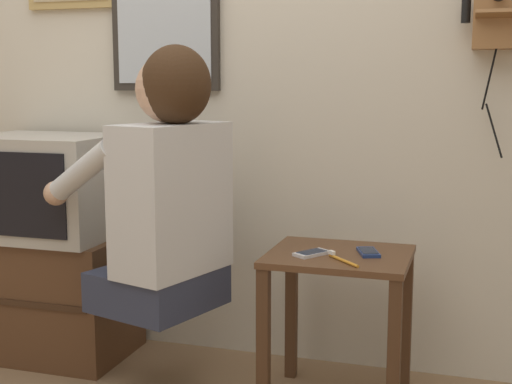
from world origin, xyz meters
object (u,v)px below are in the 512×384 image
object	(u,v)px
toothbrush	(341,259)
television	(45,186)
wall_mirror	(165,15)
cell_phone_spare	(368,252)
cell_phone_held	(312,253)
wall_phone_antique	(498,2)
person	(166,186)

from	to	relation	value
toothbrush	television	bearing A→B (deg)	127.04
wall_mirror	cell_phone_spare	bearing A→B (deg)	-20.52
cell_phone_held	toothbrush	world-z (taller)	toothbrush
television	wall_phone_antique	size ratio (longest dim) A/B	0.78
person	cell_phone_held	bearing A→B (deg)	-65.82
wall_mirror	cell_phone_spare	distance (m)	1.26
toothbrush	cell_phone_spare	bearing A→B (deg)	18.20
wall_phone_antique	wall_mirror	distance (m)	1.26
television	cell_phone_held	size ratio (longest dim) A/B	4.12
person	television	bearing A→B (deg)	87.54
cell_phone_spare	wall_phone_antique	bearing A→B (deg)	17.50
television	cell_phone_held	distance (m)	1.15
television	toothbrush	bearing A→B (deg)	-9.78
wall_phone_antique	cell_phone_held	xyz separation A→B (m)	(-0.56, -0.36, -0.84)
wall_phone_antique	toothbrush	bearing A→B (deg)	-137.09
television	toothbrush	distance (m)	1.27
cell_phone_held	cell_phone_spare	size ratio (longest dim) A/B	1.00
wall_phone_antique	wall_mirror	world-z (taller)	wall_mirror
cell_phone_held	cell_phone_spare	distance (m)	0.19
wall_phone_antique	cell_phone_spare	world-z (taller)	wall_phone_antique
person	cell_phone_held	xyz separation A→B (m)	(0.50, 0.06, -0.21)
cell_phone_spare	toothbrush	bearing A→B (deg)	-138.57
wall_phone_antique	wall_mirror	xyz separation A→B (m)	(-1.26, 0.04, -0.00)
person	toothbrush	xyz separation A→B (m)	(0.61, 0.01, -0.21)
wall_mirror	toothbrush	distance (m)	1.25
television	wall_mirror	distance (m)	0.84
person	wall_phone_antique	distance (m)	1.30
wall_mirror	cell_phone_held	world-z (taller)	wall_mirror
wall_phone_antique	person	bearing A→B (deg)	-158.12
toothbrush	wall_mirror	bearing A→B (deg)	107.61
person	cell_phone_spare	distance (m)	0.72
person	cell_phone_held	distance (m)	0.55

